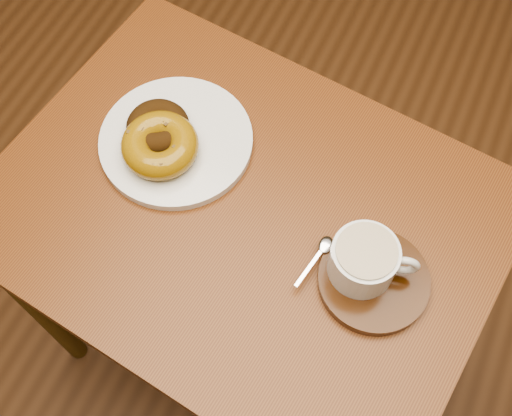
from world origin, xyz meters
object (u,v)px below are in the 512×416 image
at_px(donut_plate, 176,141).
at_px(saucer, 373,280).
at_px(cafe_table, 245,240).
at_px(coffee_cup, 365,260).

distance_m(donut_plate, saucer, 0.36).
distance_m(cafe_table, coffee_cup, 0.24).
height_order(donut_plate, coffee_cup, coffee_cup).
xyz_separation_m(donut_plate, saucer, (0.35, -0.09, 0.00)).
relative_size(donut_plate, coffee_cup, 1.99).
bearing_deg(donut_plate, saucer, -14.26).
xyz_separation_m(donut_plate, coffee_cup, (0.33, -0.08, 0.04)).
height_order(donut_plate, saucer, saucer).
bearing_deg(saucer, coffee_cup, 165.34).
relative_size(cafe_table, donut_plate, 3.39).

